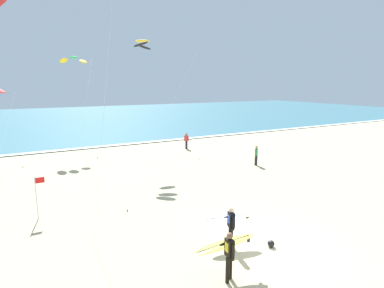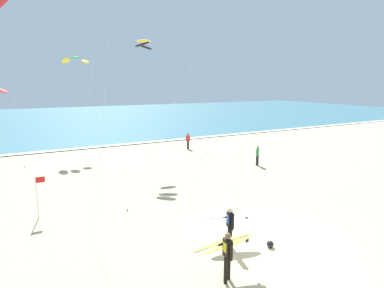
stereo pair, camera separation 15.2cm
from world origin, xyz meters
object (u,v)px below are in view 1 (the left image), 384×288
Objects in this scene: surfer_lead at (227,249)px; bystander_green_top at (256,155)px; kite_arc_golden_high at (143,44)px; beach_ball at (271,244)px; lifeguard_flag at (37,193)px; kite_arc_emerald_far at (73,60)px; bystander_red_top at (186,141)px; surfer_trailing at (230,221)px.

surfer_lead is 1.48× the size of bystander_green_top.
beach_ball is at bearing -92.01° from kite_arc_golden_high.
lifeguard_flag is 10.92m from beach_ball.
surfer_lead is at bearing -87.35° from kite_arc_emerald_far.
bystander_red_top is at bearing 103.24° from bystander_green_top.
surfer_lead is 1.48× the size of bystander_red_top.
bystander_red_top is 8.54m from bystander_green_top.
lifeguard_flag is at bearing 135.54° from surfer_trailing.
surfer_lead is 1.14× the size of surfer_trailing.
bystander_red_top is (7.15, 17.50, -0.23)m from surfer_trailing.
kite_arc_golden_high is (1.96, 15.03, 8.46)m from surfer_trailing.
bystander_red_top is at bearing 25.49° from kite_arc_golden_high.
kite_arc_golden_high is at bearing -57.81° from kite_arc_emerald_far.
surfer_trailing is 7.42× the size of beach_ball.
lifeguard_flag is (-13.74, -11.03, 0.45)m from bystander_red_top.
kite_arc_golden_high is 12.68m from bystander_green_top.
kite_arc_golden_high is 18.47m from beach_ball.
lifeguard_flag is at bearing -141.24° from bystander_red_top.
bystander_green_top is at bearing -39.24° from kite_arc_golden_high.
bystander_red_top is (9.54, -4.43, -7.79)m from kite_arc_emerald_far.
surfer_trailing reaches higher than beach_ball.
lifeguard_flag is (-5.30, 8.12, 0.22)m from surfer_lead.
surfer_trailing is 1.31× the size of bystander_red_top.
surfer_lead is 2.10m from surfer_trailing.
surfer_trailing is 9.24m from lifeguard_flag.
kite_arc_golden_high is 6.20× the size of bystander_green_top.
surfer_lead reaches higher than beach_ball.
bystander_red_top reaches higher than beach_ball.
kite_arc_emerald_far reaches higher than bystander_green_top.
surfer_trailing is at bearing 147.60° from beach_ball.
beach_ball is (1.40, -0.89, -0.90)m from surfer_trailing.
surfer_trailing is at bearing -44.46° from lifeguard_flag.
surfer_lead is at bearing -164.12° from beach_ball.
lifeguard_flag reaches higher than bystander_green_top.
kite_arc_golden_high is at bearing 45.03° from lifeguard_flag.
bystander_red_top is 5.68× the size of beach_ball.
surfer_lead is at bearing -101.04° from kite_arc_golden_high.
lifeguard_flag is 7.50× the size of beach_ball.
surfer_trailing is 18.91m from bystander_red_top.
lifeguard_flag is (-15.70, -2.72, 0.45)m from bystander_green_top.
surfer_trailing is 1.31× the size of bystander_green_top.
bystander_red_top is at bearing 67.77° from surfer_trailing.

